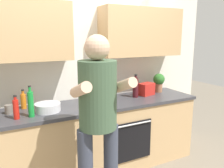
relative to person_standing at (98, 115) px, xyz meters
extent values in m
cube|color=silver|center=(0.26, 1.10, 0.22)|extent=(4.00, 0.06, 2.50)
cube|color=tan|center=(-0.55, 0.91, 0.75)|extent=(1.18, 0.32, 0.65)
cube|color=tan|center=(1.06, 0.91, 0.75)|extent=(1.18, 0.32, 0.65)
cylinder|color=silver|center=(1.21, 0.91, 1.12)|extent=(0.28, 0.28, 0.10)
cube|color=tan|center=(0.26, 0.74, -0.60)|extent=(2.80, 0.60, 0.86)
cube|color=#38383D|center=(0.26, 0.74, -0.15)|extent=(2.84, 0.64, 0.04)
cube|color=black|center=(0.63, 0.43, -0.58)|extent=(0.56, 0.02, 0.50)
cylinder|color=silver|center=(0.63, 0.40, -0.35)|extent=(0.52, 0.02, 0.02)
cylinder|color=#3F593F|center=(0.00, 0.00, 0.18)|extent=(0.34, 0.34, 0.61)
sphere|color=#D8AD8C|center=(0.00, 0.00, 0.60)|extent=(0.22, 0.22, 0.22)
cylinder|color=#D8AD8C|center=(-0.20, -0.12, 0.27)|extent=(0.09, 0.31, 0.19)
cylinder|color=#D8AD8C|center=(0.20, -0.12, 0.27)|extent=(0.09, 0.31, 0.19)
cylinder|color=orange|center=(-0.53, 0.94, -0.04)|extent=(0.06, 0.06, 0.17)
cylinder|color=orange|center=(-0.53, 0.94, 0.06)|extent=(0.03, 0.03, 0.04)
cylinder|color=black|center=(-0.53, 0.94, 0.09)|extent=(0.03, 0.03, 0.01)
cylinder|color=red|center=(-0.63, 0.60, -0.03)|extent=(0.06, 0.06, 0.20)
cylinder|color=red|center=(-0.63, 0.60, 0.08)|extent=(0.03, 0.03, 0.04)
cylinder|color=black|center=(-0.63, 0.60, 0.11)|extent=(0.03, 0.03, 0.01)
cylinder|color=#471419|center=(0.90, 0.78, 0.00)|extent=(0.08, 0.08, 0.26)
cylinder|color=#471419|center=(0.90, 0.78, 0.15)|extent=(0.04, 0.04, 0.04)
cylinder|color=black|center=(0.90, 0.78, 0.18)|extent=(0.04, 0.04, 0.02)
cylinder|color=brown|center=(0.43, 0.96, -0.06)|extent=(0.06, 0.06, 0.15)
cylinder|color=brown|center=(0.43, 0.96, 0.04)|extent=(0.02, 0.02, 0.04)
cylinder|color=black|center=(0.43, 0.96, 0.06)|extent=(0.03, 0.03, 0.01)
cylinder|color=#198C33|center=(-0.49, 0.60, 0.00)|extent=(0.06, 0.06, 0.26)
cylinder|color=#198C33|center=(-0.49, 0.60, 0.16)|extent=(0.03, 0.03, 0.05)
cylinder|color=black|center=(-0.49, 0.60, 0.19)|extent=(0.03, 0.03, 0.01)
cylinder|color=slate|center=(-0.69, 0.81, -0.08)|extent=(0.08, 0.08, 0.10)
cylinder|color=#BF4C47|center=(0.25, 0.90, -0.08)|extent=(0.07, 0.07, 0.09)
cylinder|color=#33598C|center=(0.47, 0.80, -0.08)|extent=(0.09, 0.09, 0.10)
cylinder|color=silver|center=(-0.30, 0.71, -0.08)|extent=(0.28, 0.28, 0.09)
cylinder|color=#9E6647|center=(1.38, 0.87, -0.07)|extent=(0.11, 0.11, 0.13)
sphere|color=#2D6B28|center=(1.38, 0.87, 0.07)|extent=(0.17, 0.17, 0.17)
cube|color=red|center=(1.11, 0.81, -0.04)|extent=(0.25, 0.20, 0.17)
camera|label=1|loc=(-0.79, -1.80, 0.69)|focal=36.89mm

